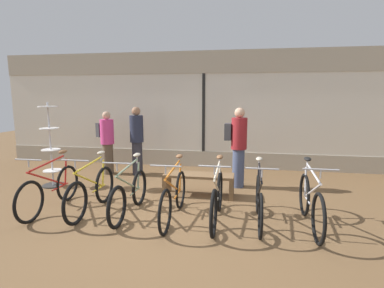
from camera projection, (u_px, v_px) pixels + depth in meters
name	position (u px, v px, depth m)	size (l,w,h in m)	color
ground_plane	(175.00, 214.00, 5.13)	(24.00, 24.00, 0.00)	brown
shop_back_wall	(204.00, 109.00, 8.28)	(12.00, 0.08, 3.20)	#B2A893
bicycle_far_left	(51.00, 189.00, 5.25)	(0.46, 1.73, 1.02)	black
bicycle_left	(92.00, 191.00, 5.16)	(0.46, 1.69, 1.03)	black
bicycle_center_left	(130.00, 194.00, 5.04)	(0.46, 1.65, 1.01)	black
bicycle_center	(174.00, 197.00, 4.86)	(0.46, 1.73, 1.02)	black
bicycle_center_right	(217.00, 199.00, 4.75)	(0.46, 1.71, 1.03)	black
bicycle_right	(259.00, 200.00, 4.71)	(0.46, 1.65, 1.01)	black
bicycle_far_right	(311.00, 203.00, 4.55)	(0.46, 1.73, 1.04)	black
accessory_rack	(51.00, 152.00, 6.62)	(0.48, 0.48, 1.87)	#333333
display_bench	(199.00, 178.00, 6.01)	(1.40, 0.44, 0.45)	brown
customer_near_rack	(107.00, 141.00, 7.65)	(0.56, 0.48, 1.61)	brown
customer_by_window	(137.00, 139.00, 7.57)	(0.37, 0.37, 1.73)	#2D2D38
customer_mid_floor	(238.00, 145.00, 6.51)	(0.49, 0.35, 1.75)	#424C6B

